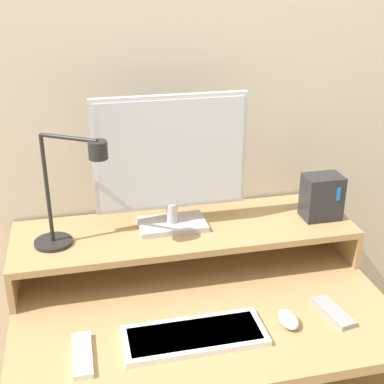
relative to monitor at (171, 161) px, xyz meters
name	(u,v)px	position (x,y,z in m)	size (l,w,h in m)	color
wall_back	(171,89)	(0.04, 0.18, 0.18)	(6.00, 0.05, 2.50)	beige
desk	(200,355)	(0.04, -0.22, -0.57)	(1.10, 0.75, 0.71)	tan
monitor_shelf	(185,233)	(0.04, -0.01, -0.25)	(1.10, 0.33, 0.14)	tan
monitor	(171,161)	(0.00, 0.00, 0.00)	(0.48, 0.13, 0.43)	#BCBCC1
desk_lamp	(69,196)	(-0.31, -0.07, -0.06)	(0.23, 0.18, 0.35)	black
router_dock	(322,197)	(0.50, -0.04, -0.15)	(0.12, 0.09, 0.15)	#28282D
keyboard	(195,336)	(-0.02, -0.40, -0.35)	(0.38, 0.15, 0.02)	white
mouse	(288,319)	(0.25, -0.39, -0.35)	(0.05, 0.09, 0.03)	silver
remote_control	(82,355)	(-0.31, -0.40, -0.35)	(0.05, 0.17, 0.02)	white
remote_secondary	(333,312)	(0.39, -0.38, -0.35)	(0.08, 0.16, 0.02)	#99999E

